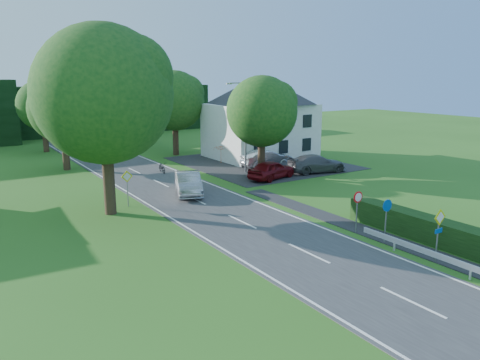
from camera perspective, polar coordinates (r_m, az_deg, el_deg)
road at (r=29.56m, az=-1.88°, el=-4.13°), size 7.00×80.00×0.04m
parking_pad at (r=46.54m, az=2.55°, el=2.10°), size 14.00×16.00×0.04m
line_edge_left at (r=28.10m, az=-7.60°, el=-5.09°), size 0.12×80.00×0.01m
line_edge_right at (r=31.27m, az=3.24°, el=-3.15°), size 0.12×80.00×0.01m
line_centre at (r=29.55m, az=-1.88°, el=-4.08°), size 0.12×80.00×0.01m
tree_main at (r=29.67m, az=-16.12°, el=6.88°), size 9.40×9.40×11.64m
tree_left_far at (r=45.50m, az=-20.74°, el=6.48°), size 7.00×7.00×8.58m
tree_right_far at (r=51.20m, az=-7.95°, el=8.06°), size 7.40×7.40×9.09m
tree_left_back at (r=57.35m, az=-22.84°, el=7.17°), size 6.60×6.60×8.07m
tree_right_back at (r=58.23m, az=-12.19°, el=7.69°), size 6.20×6.20×7.56m
tree_right_mid at (r=39.88m, az=2.66°, el=6.52°), size 7.00×7.00×8.58m
treeline_right at (r=73.98m, az=-15.18°, el=8.33°), size 30.00×5.00×7.00m
house_white at (r=49.53m, az=2.48°, el=7.86°), size 10.60×8.40×8.60m
streetlight at (r=41.26m, az=0.54°, el=6.98°), size 2.03×0.18×8.00m
sign_priority_right at (r=23.46m, az=23.08°, el=-5.15°), size 0.78×0.09×2.59m
sign_roundabout at (r=25.19m, az=17.44°, el=-3.80°), size 0.64×0.08×2.37m
sign_speed_limit at (r=26.42m, az=14.15°, el=-2.62°), size 0.64×0.11×2.37m
sign_priority_left at (r=31.68m, az=-13.60°, el=-0.16°), size 0.78×0.09×2.44m
moving_car at (r=34.27m, az=-6.31°, el=-0.42°), size 3.38×5.16×1.61m
motorcycle at (r=42.25m, az=-9.48°, el=1.54°), size 0.90×1.90×0.96m
parked_car_red at (r=39.20m, az=3.86°, el=1.27°), size 4.94×3.00×1.57m
parked_car_silver_a at (r=44.38m, az=3.28°, el=2.66°), size 5.10×2.29×1.62m
parked_car_grey at (r=42.38m, az=9.30°, el=2.00°), size 5.76×3.29×1.57m
parasol at (r=46.22m, az=-2.31°, el=3.14°), size 2.16×2.19×1.74m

